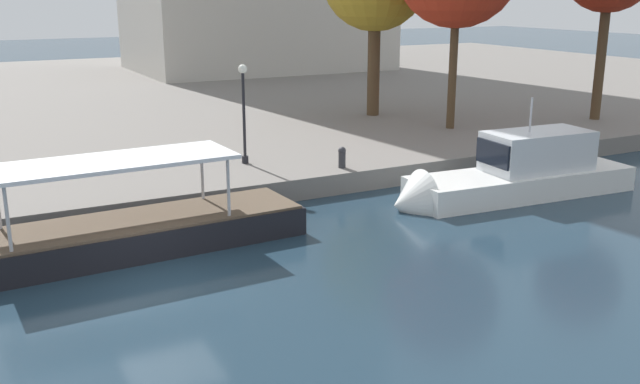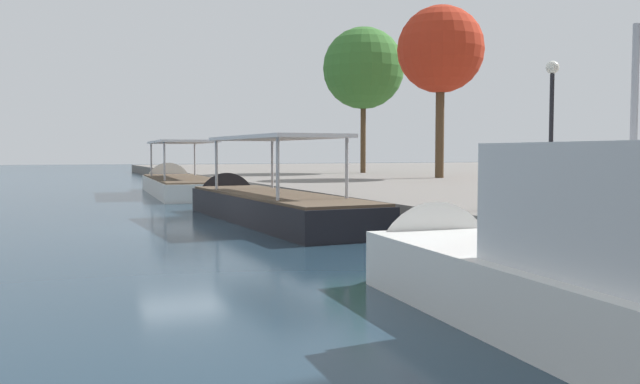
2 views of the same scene
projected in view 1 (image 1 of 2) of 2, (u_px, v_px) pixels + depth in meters
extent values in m
plane|color=#1E3342|center=(168.00, 286.00, 19.11)|extent=(220.00, 220.00, 0.00)
cube|color=slate|center=(24.00, 104.00, 47.16)|extent=(120.00, 55.00, 0.83)
cube|color=black|center=(120.00, 244.00, 21.51)|extent=(11.41, 3.17, 1.24)
cube|color=brown|center=(118.00, 223.00, 21.33)|extent=(11.18, 3.03, 0.08)
cylinder|color=#B2B2B7|center=(8.00, 219.00, 18.67)|extent=(0.10, 0.10, 1.78)
cylinder|color=#B2B2B7|center=(228.00, 188.00, 21.68)|extent=(0.10, 0.10, 1.78)
cylinder|color=#B2B2B7|center=(202.00, 172.00, 23.50)|extent=(0.10, 0.10, 1.78)
cube|color=silver|center=(113.00, 162.00, 20.83)|extent=(7.11, 2.78, 0.12)
cube|color=silver|center=(520.00, 189.00, 27.58)|extent=(9.31, 3.16, 1.38)
cone|color=silver|center=(408.00, 204.00, 25.64)|extent=(1.36, 2.48, 2.41)
cube|color=silver|center=(537.00, 151.00, 27.45)|extent=(4.25, 2.31, 1.51)
cube|color=black|center=(504.00, 152.00, 26.81)|extent=(1.23, 1.97, 0.91)
cylinder|color=silver|center=(531.00, 115.00, 26.89)|extent=(0.08, 0.08, 1.32)
cylinder|color=#2D2D33|center=(342.00, 160.00, 28.39)|extent=(0.29, 0.29, 0.61)
sphere|color=#2D2D33|center=(342.00, 151.00, 28.29)|extent=(0.31, 0.31, 0.31)
cylinder|color=black|center=(244.00, 119.00, 28.72)|extent=(0.12, 0.12, 3.66)
sphere|color=white|center=(243.00, 69.00, 28.18)|extent=(0.35, 0.35, 0.35)
cylinder|color=black|center=(245.00, 160.00, 29.18)|extent=(0.26, 0.26, 0.30)
cylinder|color=#4C3823|center=(453.00, 72.00, 35.93)|extent=(0.41, 0.41, 5.76)
cylinder|color=#4C3823|center=(374.00, 67.00, 39.90)|extent=(0.69, 0.69, 5.35)
cylinder|color=#4C3823|center=(600.00, 61.00, 38.45)|extent=(0.52, 0.52, 6.27)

